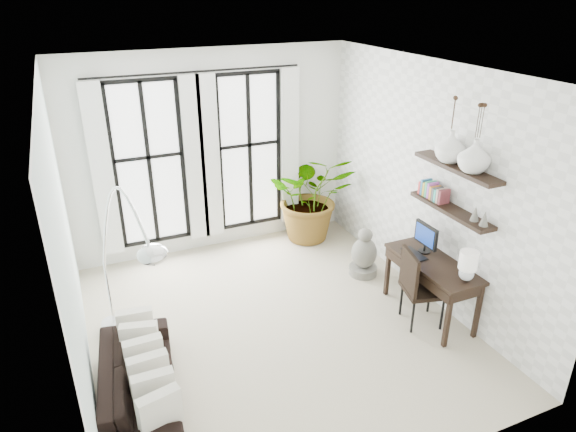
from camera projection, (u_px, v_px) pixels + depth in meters
floor at (274, 325)px, 6.65m from camera, size 5.00×5.00×0.00m
ceiling at (271, 72)px, 5.33m from camera, size 5.00×5.00×0.00m
wall_left at (66, 249)px, 5.16m from camera, size 0.00×5.00×5.00m
wall_right at (429, 184)px, 6.82m from camera, size 0.00×5.00×5.00m
wall_back at (213, 153)px, 8.07m from camera, size 4.50×0.00×4.50m
windows at (202, 158)px, 7.95m from camera, size 3.26×0.13×2.65m
wall_shelves at (451, 192)px, 6.24m from camera, size 0.25×1.30×0.60m
sofa at (139, 383)px, 5.29m from camera, size 0.96×1.97×0.55m
throw_pillows at (146, 364)px, 5.23m from camera, size 0.40×1.52×0.40m
plant at (311, 196)px, 8.62m from camera, size 1.73×1.61×1.57m
desk at (435, 268)px, 6.51m from camera, size 0.58×1.36×1.20m
desk_chair at (417, 284)px, 6.46m from camera, size 0.59×0.59×1.03m
arc_lamp at (121, 227)px, 5.36m from camera, size 0.71×1.74×2.20m
buddha at (364, 255)px, 7.69m from camera, size 0.42×0.42×0.76m
vase_a at (474, 156)px, 5.77m from camera, size 0.37×0.37×0.38m
vase_b at (451, 146)px, 6.11m from camera, size 0.37×0.37×0.38m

